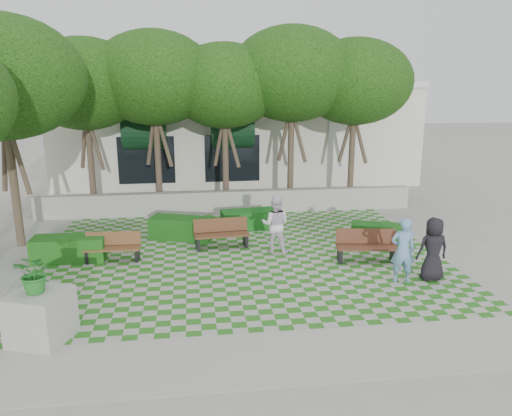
{
  "coord_description": "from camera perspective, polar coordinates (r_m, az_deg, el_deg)",
  "views": [
    {
      "loc": [
        -1.43,
        -13.25,
        5.26
      ],
      "look_at": [
        0.5,
        1.5,
        1.4
      ],
      "focal_mm": 35.0,
      "sensor_mm": 36.0,
      "label": 1
    }
  ],
  "objects": [
    {
      "name": "building",
      "position": [
        27.57,
        -2.53,
        8.82
      ],
      "size": [
        18.0,
        8.92,
        5.15
      ],
      "color": "silver",
      "rests_on": "ground"
    },
    {
      "name": "hedge_midleft",
      "position": [
        17.05,
        -8.47,
        -2.3
      ],
      "size": [
        2.25,
        1.51,
        0.73
      ],
      "primitive_type": "cube",
      "rotation": [
        0.0,
        0.0,
        -0.35
      ],
      "color": "#134913",
      "rests_on": "ground"
    },
    {
      "name": "retaining_wall",
      "position": [
        20.08,
        -3.16,
        0.67
      ],
      "size": [
        15.0,
        0.36,
        0.9
      ],
      "primitive_type": "cube",
      "color": "#9E9B93",
      "rests_on": "ground"
    },
    {
      "name": "ground",
      "position": [
        14.33,
        -1.21,
        -7.0
      ],
      "size": [
        90.0,
        90.0,
        0.0
      ],
      "primitive_type": "plane",
      "color": "gray",
      "rests_on": "ground"
    },
    {
      "name": "planter_front",
      "position": [
        11.26,
        -23.53,
        -10.22
      ],
      "size": [
        1.37,
        1.37,
        1.9
      ],
      "rotation": [
        0.0,
        0.0,
        -0.35
      ],
      "color": "#9E9B93",
      "rests_on": "ground"
    },
    {
      "name": "bench_east",
      "position": [
        15.16,
        12.51,
        -4.3
      ],
      "size": [
        1.85,
        0.84,
        0.94
      ],
      "rotation": [
        0.0,
        0.0,
        -0.14
      ],
      "color": "#50291B",
      "rests_on": "ground"
    },
    {
      "name": "sidewalk_south",
      "position": [
        10.14,
        1.83,
        -16.69
      ],
      "size": [
        16.0,
        2.0,
        0.01
      ],
      "primitive_type": "cube",
      "color": "#9E9B93",
      "rests_on": "ground"
    },
    {
      "name": "person_dark",
      "position": [
        14.14,
        19.57,
        -4.43
      ],
      "size": [
        0.86,
        0.57,
        1.73
      ],
      "primitive_type": "imported",
      "rotation": [
        0.0,
        0.0,
        3.16
      ],
      "color": "black",
      "rests_on": "ground"
    },
    {
      "name": "hedge_west",
      "position": [
        15.88,
        -20.58,
        -4.36
      ],
      "size": [
        2.1,
        0.85,
        0.73
      ],
      "primitive_type": "cube",
      "rotation": [
        0.0,
        0.0,
        -0.01
      ],
      "color": "#175115",
      "rests_on": "ground"
    },
    {
      "name": "bench_mid",
      "position": [
        16.04,
        -3.98,
        -2.98
      ],
      "size": [
        1.79,
        0.72,
        0.92
      ],
      "rotation": [
        0.0,
        0.0,
        0.08
      ],
      "color": "#502E1B",
      "rests_on": "ground"
    },
    {
      "name": "person_white",
      "position": [
        15.42,
        2.24,
        -1.88
      ],
      "size": [
        1.05,
        0.93,
        1.8
      ],
      "primitive_type": "imported",
      "rotation": [
        0.0,
        0.0,
        2.82
      ],
      "color": "white",
      "rests_on": "ground"
    },
    {
      "name": "lawn",
      "position": [
        15.25,
        -1.63,
        -5.61
      ],
      "size": [
        12.0,
        12.0,
        0.0
      ],
      "primitive_type": "plane",
      "color": "#2B721E",
      "rests_on": "ground"
    },
    {
      "name": "person_blue",
      "position": [
        13.72,
        16.42,
        -4.66
      ],
      "size": [
        0.7,
        0.51,
        1.78
      ],
      "primitive_type": "imported",
      "rotation": [
        0.0,
        0.0,
        3.0
      ],
      "color": "#6A95C1",
      "rests_on": "ground"
    },
    {
      "name": "bench_west",
      "position": [
        15.44,
        -16.06,
        -4.36
      ],
      "size": [
        1.63,
        0.59,
        0.85
      ],
      "rotation": [
        0.0,
        0.0,
        -0.04
      ],
      "color": "brown",
      "rests_on": "ground"
    },
    {
      "name": "tree_row",
      "position": [
        19.21,
        -9.02,
        14.13
      ],
      "size": [
        17.7,
        13.4,
        7.41
      ],
      "color": "#47382B",
      "rests_on": "ground"
    },
    {
      "name": "hedge_east",
      "position": [
        17.0,
        13.8,
        -2.81
      ],
      "size": [
        1.92,
        1.27,
        0.62
      ],
      "primitive_type": "cube",
      "rotation": [
        0.0,
        0.0,
        -0.34
      ],
      "color": "#134612",
      "rests_on": "ground"
    },
    {
      "name": "hedge_midright",
      "position": [
        17.98,
        -0.84,
        -1.33
      ],
      "size": [
        2.04,
        1.04,
        0.68
      ],
      "primitive_type": "cube",
      "rotation": [
        0.0,
        0.0,
        0.14
      ],
      "color": "#154F1A",
      "rests_on": "ground"
    }
  ]
}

